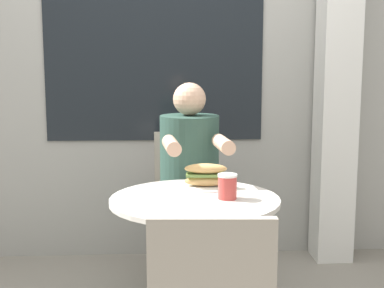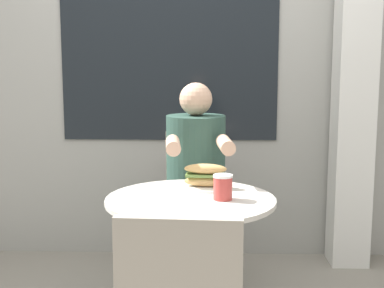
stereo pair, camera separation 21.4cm
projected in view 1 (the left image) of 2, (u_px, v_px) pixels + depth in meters
The scene contains 7 objects.
storefront_wall at pixel (182, 43), 3.45m from camera, with size 8.00×0.09×2.80m.
lattice_pillar at pixel (337, 75), 3.36m from camera, with size 0.23×0.23×2.40m.
cafe_table at pixel (195, 241), 2.29m from camera, with size 0.72×0.72×0.71m.
diner_chair at pixel (185, 192), 3.15m from camera, with size 0.41×0.41×0.87m.
seated_diner at pixel (190, 208), 2.81m from camera, with size 0.35×0.57×1.18m.
sandwich_on_plate at pixel (206, 177), 2.43m from camera, with size 0.21×0.21×0.11m.
drink_cup at pixel (227, 186), 2.23m from camera, with size 0.08×0.08×0.11m.
Camera 1 is at (-0.14, -2.19, 1.28)m, focal length 50.00 mm.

